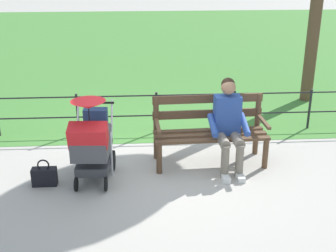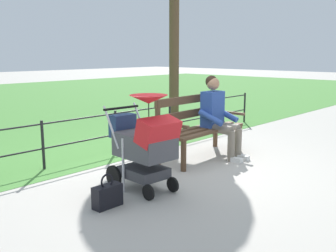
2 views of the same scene
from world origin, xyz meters
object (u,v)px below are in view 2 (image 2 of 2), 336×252
person_on_bench (218,114)px  stroller (145,142)px  park_bench (198,124)px  handbag (107,196)px

person_on_bench → stroller: person_on_bench is taller
park_bench → handbag: park_bench is taller
park_bench → handbag: (2.25, 0.59, -0.40)m
handbag → stroller: bearing=-172.6°
park_bench → handbag: bearing=14.6°
park_bench → stroller: (1.62, 0.51, 0.07)m
person_on_bench → park_bench: bearing=-44.5°
person_on_bench → handbag: size_ratio=3.45×
stroller → person_on_bench: bearing=-171.3°
handbag → park_bench: bearing=-165.4°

